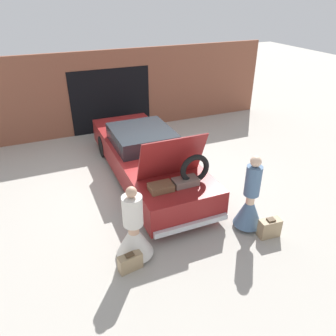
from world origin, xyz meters
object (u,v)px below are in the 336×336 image
Objects in this scene: suitcase_beside_right_person at (269,228)px; person_left at (134,233)px; person_right at (250,203)px; car at (147,157)px; suitcase_beside_left_person at (130,262)px.

person_left is at bearing 168.60° from suitcase_beside_right_person.
car is at bearing 10.41° from person_right.
suitcase_beside_left_person is at bearing -114.91° from car.
person_right is 3.66× the size of suitcase_beside_right_person.
car reaches higher than suitcase_beside_right_person.
car is 3.68m from suitcase_beside_right_person.
suitcase_beside_right_person is (2.93, -0.23, 0.04)m from suitcase_beside_left_person.
suitcase_beside_right_person is (0.24, -0.44, -0.41)m from person_right.
person_right reaches higher than person_left.
person_right is at bearing 4.30° from suitcase_beside_left_person.
suitcase_beside_right_person is at bearing -66.07° from car.
person_left is (-1.25, -2.80, -0.05)m from car.
car is at bearing 113.93° from suitcase_beside_right_person.
car is 11.77× the size of suitcase_beside_left_person.
person_right reaches higher than suitcase_beside_right_person.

